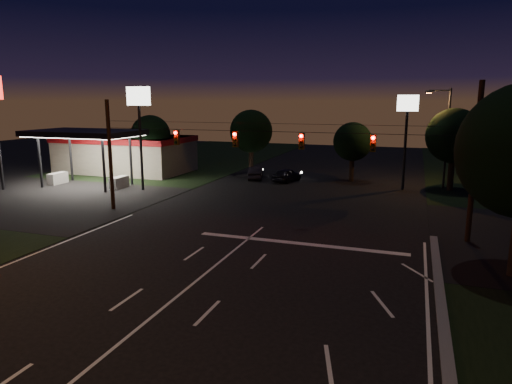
% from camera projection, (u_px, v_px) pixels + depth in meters
% --- Properties ---
extents(ground, '(140.00, 140.00, 0.00)m').
position_uv_depth(ground, '(137.00, 329.00, 16.04)').
color(ground, black).
rests_on(ground, ground).
extents(cross_street_left, '(20.00, 16.00, 0.02)m').
position_uv_depth(cross_street_left, '(39.00, 199.00, 37.32)').
color(cross_street_left, black).
rests_on(cross_street_left, ground).
extents(stop_bar, '(12.00, 0.50, 0.01)m').
position_uv_depth(stop_bar, '(299.00, 243.00, 25.71)').
color(stop_bar, silver).
rests_on(stop_bar, ground).
extents(utility_pole_right, '(0.30, 0.30, 9.00)m').
position_uv_depth(utility_pole_right, '(467.00, 242.00, 26.04)').
color(utility_pole_right, black).
rests_on(utility_pole_right, ground).
extents(utility_pole_left, '(0.28, 0.28, 8.00)m').
position_uv_depth(utility_pole_left, '(114.00, 209.00, 33.81)').
color(utility_pole_left, black).
rests_on(utility_pole_left, ground).
extents(signal_span, '(24.00, 0.40, 1.56)m').
position_uv_depth(signal_span, '(268.00, 139.00, 28.81)').
color(signal_span, black).
rests_on(signal_span, ground).
extents(gas_station, '(14.20, 16.10, 5.25)m').
position_uv_depth(gas_station, '(123.00, 151.00, 50.77)').
color(gas_station, gray).
rests_on(gas_station, ground).
extents(pole_sign_left_near, '(2.20, 0.30, 9.10)m').
position_uv_depth(pole_sign_left_near, '(139.00, 112.00, 39.56)').
color(pole_sign_left_near, black).
rests_on(pole_sign_left_near, ground).
extents(pole_sign_right, '(1.80, 0.30, 8.40)m').
position_uv_depth(pole_sign_right, '(407.00, 120.00, 39.99)').
color(pole_sign_right, black).
rests_on(pole_sign_right, ground).
extents(street_light_right_far, '(2.20, 0.35, 9.00)m').
position_uv_depth(street_light_right_far, '(444.00, 131.00, 40.99)').
color(street_light_right_far, black).
rests_on(street_light_right_far, ground).
extents(tree_far_a, '(4.20, 4.20, 6.42)m').
position_uv_depth(tree_far_a, '(151.00, 135.00, 48.89)').
color(tree_far_a, black).
rests_on(tree_far_a, ground).
extents(tree_far_b, '(4.60, 4.60, 6.98)m').
position_uv_depth(tree_far_b, '(252.00, 132.00, 49.30)').
color(tree_far_b, black).
rests_on(tree_far_b, ground).
extents(tree_far_c, '(3.80, 3.80, 5.86)m').
position_uv_depth(tree_far_c, '(353.00, 142.00, 44.93)').
color(tree_far_c, black).
rests_on(tree_far_c, ground).
extents(tree_far_d, '(4.80, 4.80, 7.30)m').
position_uv_depth(tree_far_d, '(454.00, 136.00, 40.01)').
color(tree_far_d, black).
rests_on(tree_far_d, ground).
extents(car_oncoming_a, '(2.43, 4.15, 1.32)m').
position_uv_depth(car_oncoming_a, '(287.00, 175.00, 45.33)').
color(car_oncoming_a, black).
rests_on(car_oncoming_a, ground).
extents(car_oncoming_b, '(2.37, 4.10, 1.28)m').
position_uv_depth(car_oncoming_b, '(256.00, 173.00, 46.76)').
color(car_oncoming_b, black).
rests_on(car_oncoming_b, ground).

